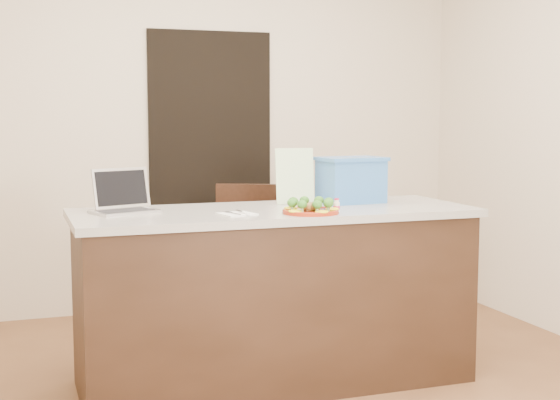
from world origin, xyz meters
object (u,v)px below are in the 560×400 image
object	(u,v)px
yogurt_bottle	(337,206)
laptop	(123,200)
napkin	(237,214)
island	(275,296)
blue_box	(351,180)
plate	(311,211)
chair	(255,253)

from	to	relation	value
yogurt_bottle	laptop	world-z (taller)	laptop
napkin	yogurt_bottle	world-z (taller)	yogurt_bottle
napkin	yogurt_bottle	xyz separation A→B (m)	(0.50, -0.06, 0.03)
island	napkin	bearing A→B (deg)	-147.59
laptop	yogurt_bottle	bearing A→B (deg)	-39.12
yogurt_bottle	laptop	size ratio (longest dim) A/B	0.19
island	blue_box	bearing A→B (deg)	16.07
laptop	plate	bearing A→B (deg)	-42.83
plate	chair	size ratio (longest dim) A/B	0.29
napkin	yogurt_bottle	distance (m)	0.50
island	laptop	distance (m)	0.92
island	yogurt_bottle	xyz separation A→B (m)	(0.25, -0.22, 0.49)
plate	blue_box	bearing A→B (deg)	44.06
island	plate	xyz separation A→B (m)	(0.11, -0.23, 0.47)
island	yogurt_bottle	distance (m)	0.59
plate	yogurt_bottle	xyz separation A→B (m)	(0.14, 0.01, 0.02)
yogurt_bottle	laptop	bearing A→B (deg)	160.35
plate	laptop	world-z (taller)	laptop
island	chair	distance (m)	0.78
yogurt_bottle	blue_box	bearing A→B (deg)	56.23
plate	yogurt_bottle	world-z (taller)	yogurt_bottle
laptop	chair	bearing A→B (deg)	15.42
laptop	chair	world-z (taller)	laptop
island	chair	xyz separation A→B (m)	(0.13, 0.76, 0.09)
yogurt_bottle	chair	size ratio (longest dim) A/B	0.07
yogurt_bottle	chair	bearing A→B (deg)	96.99
island	yogurt_bottle	bearing A→B (deg)	-40.71
plate	laptop	size ratio (longest dim) A/B	0.78
napkin	blue_box	size ratio (longest dim) A/B	0.42
chair	island	bearing A→B (deg)	-75.67
yogurt_bottle	chair	distance (m)	1.06
napkin	chair	xyz separation A→B (m)	(0.38, 0.92, -0.37)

